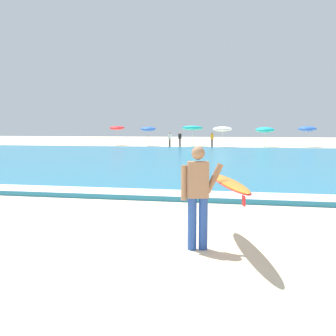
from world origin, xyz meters
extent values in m
plane|color=beige|center=(0.00, 0.00, 0.00)|extent=(160.00, 160.00, 0.00)
cube|color=teal|center=(0.00, 18.75, 0.07)|extent=(120.00, 28.00, 0.14)
cube|color=white|center=(0.00, 5.35, 0.15)|extent=(120.00, 1.16, 0.01)
cylinder|color=#284CA3|center=(2.89, 0.66, 0.44)|extent=(0.15, 0.15, 0.88)
cylinder|color=#284CA3|center=(3.07, 0.70, 0.44)|extent=(0.15, 0.15, 0.88)
cube|color=#9E7051|center=(2.98, 0.68, 1.18)|extent=(0.38, 0.30, 0.60)
sphere|color=#9E7051|center=(2.98, 0.68, 1.62)|extent=(0.22, 0.22, 0.22)
cylinder|color=#9E7051|center=(2.76, 0.62, 1.13)|extent=(0.10, 0.10, 0.58)
cylinder|color=#9E7051|center=(3.24, 0.76, 1.20)|extent=(0.33, 0.17, 0.51)
ellipsoid|color=orange|center=(3.48, 0.80, 1.13)|extent=(0.91, 2.57, 0.14)
ellipsoid|color=red|center=(3.48, 0.80, 1.11)|extent=(0.96, 2.68, 0.10)
cube|color=red|center=(3.73, -0.20, 1.01)|extent=(0.05, 0.14, 0.14)
cylinder|color=beige|center=(-10.83, 37.58, 0.97)|extent=(0.05, 0.05, 1.94)
ellipsoid|color=red|center=(-10.83, 37.58, 2.00)|extent=(1.73, 1.74, 0.49)
cylinder|color=beige|center=(-7.04, 37.23, 0.90)|extent=(0.05, 0.05, 1.80)
ellipsoid|color=blue|center=(-7.04, 37.23, 1.88)|extent=(1.74, 1.76, 0.58)
cylinder|color=beige|center=(-1.93, 36.41, 0.96)|extent=(0.05, 0.05, 1.93)
ellipsoid|color=#19ADB2|center=(-1.93, 36.41, 2.00)|extent=(2.24, 2.26, 0.62)
cylinder|color=beige|center=(1.30, 36.03, 0.90)|extent=(0.05, 0.05, 1.81)
ellipsoid|color=white|center=(1.30, 36.03, 1.89)|extent=(2.01, 2.03, 0.63)
cylinder|color=beige|center=(5.72, 37.46, 0.86)|extent=(0.05, 0.05, 1.71)
ellipsoid|color=#19ADB2|center=(5.72, 37.46, 1.80)|extent=(2.01, 2.03, 0.66)
cylinder|color=beige|center=(10.07, 37.85, 0.91)|extent=(0.05, 0.05, 1.82)
ellipsoid|color=blue|center=(10.07, 37.85, 1.91)|extent=(1.90, 1.91, 0.62)
cylinder|color=#383842|center=(-3.21, 35.89, 0.42)|extent=(0.20, 0.20, 0.84)
cube|color=black|center=(-3.21, 35.89, 1.11)|extent=(0.32, 0.20, 0.54)
sphere|color=tan|center=(-3.21, 35.89, 1.48)|extent=(0.20, 0.20, 0.20)
cylinder|color=#383842|center=(0.31, 35.01, 0.42)|extent=(0.20, 0.20, 0.84)
cube|color=orange|center=(0.31, 35.01, 1.11)|extent=(0.32, 0.20, 0.54)
sphere|color=#9E7051|center=(0.31, 35.01, 1.48)|extent=(0.20, 0.20, 0.20)
cylinder|color=#383842|center=(-4.07, 34.52, 0.42)|extent=(0.20, 0.20, 0.84)
cube|color=white|center=(-4.07, 34.52, 1.11)|extent=(0.32, 0.20, 0.54)
sphere|color=#9E7051|center=(-4.07, 34.52, 1.48)|extent=(0.20, 0.20, 0.20)
camera|label=1|loc=(3.74, -5.70, 2.03)|focal=41.95mm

